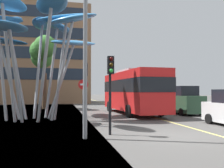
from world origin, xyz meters
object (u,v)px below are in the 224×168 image
object	(u,v)px
traffic_light_kerb_near	(110,78)
traffic_light_kerb_far	(85,80)
car_parked_mid	(183,101)
red_bus	(133,90)
no_entry_sign	(83,94)
street_lamp	(91,7)
leaf_sculpture	(36,29)
car_parked_far	(155,99)

from	to	relation	value
traffic_light_kerb_near	traffic_light_kerb_far	distance (m)	5.02
traffic_light_kerb_far	car_parked_mid	bearing A→B (deg)	21.54
red_bus	traffic_light_kerb_near	bearing A→B (deg)	-112.44
traffic_light_kerb_near	car_parked_mid	world-z (taller)	traffic_light_kerb_near
no_entry_sign	car_parked_mid	bearing A→B (deg)	26.93
car_parked_mid	street_lamp	xyz separation A→B (m)	(-9.05, -8.96, 4.39)
traffic_light_kerb_near	car_parked_mid	bearing A→B (deg)	46.07
car_parked_mid	no_entry_sign	size ratio (longest dim) A/B	1.60
car_parked_mid	street_lamp	distance (m)	13.47
leaf_sculpture	car_parked_far	distance (m)	14.87
red_bus	street_lamp	size ratio (longest dim) A/B	1.14
traffic_light_kerb_near	car_parked_far	distance (m)	16.31
leaf_sculpture	traffic_light_kerb_far	bearing A→B (deg)	-29.18
leaf_sculpture	no_entry_sign	xyz separation A→B (m)	(3.03, -2.94, -4.52)
red_bus	leaf_sculpture	bearing A→B (deg)	-160.99
car_parked_mid	leaf_sculpture	bearing A→B (deg)	-172.29
red_bus	leaf_sculpture	distance (m)	9.28
traffic_light_kerb_near	leaf_sculpture	bearing A→B (deg)	119.84
red_bus	no_entry_sign	xyz separation A→B (m)	(-4.79, -5.63, -0.31)
traffic_light_kerb_near	street_lamp	xyz separation A→B (m)	(-0.94, -0.53, 2.94)
traffic_light_kerb_near	street_lamp	size ratio (longest dim) A/B	0.40
red_bus	car_parked_far	world-z (taller)	red_bus
traffic_light_kerb_far	no_entry_sign	world-z (taller)	traffic_light_kerb_far
traffic_light_kerb_far	car_parked_mid	distance (m)	9.54
red_bus	car_parked_far	size ratio (longest dim) A/B	2.43
red_bus	traffic_light_kerb_far	size ratio (longest dim) A/B	2.71
leaf_sculpture	car_parked_mid	world-z (taller)	leaf_sculpture
car_parked_mid	street_lamp	bearing A→B (deg)	-135.31
leaf_sculpture	traffic_light_kerb_far	size ratio (longest dim) A/B	2.80
car_parked_far	no_entry_sign	distance (m)	13.57
red_bus	traffic_light_kerb_far	world-z (taller)	red_bus
car_parked_far	car_parked_mid	bearing A→B (deg)	-88.05
red_bus	car_parked_far	bearing A→B (deg)	49.50
car_parked_far	leaf_sculpture	bearing A→B (deg)	-148.03
leaf_sculpture	traffic_light_kerb_far	xyz separation A→B (m)	(3.27, -1.83, -3.58)
traffic_light_kerb_near	street_lamp	world-z (taller)	street_lamp
leaf_sculpture	traffic_light_kerb_far	distance (m)	5.18
street_lamp	leaf_sculpture	bearing A→B (deg)	112.00
leaf_sculpture	traffic_light_kerb_near	world-z (taller)	leaf_sculpture
street_lamp	red_bus	bearing A→B (deg)	64.14
red_bus	traffic_light_kerb_near	world-z (taller)	red_bus
leaf_sculpture	traffic_light_kerb_near	size ratio (longest dim) A/B	2.97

